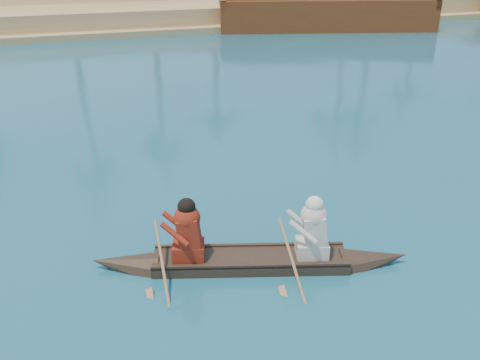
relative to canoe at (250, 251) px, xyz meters
name	(u,v)px	position (x,y,z in m)	size (l,w,h in m)	color
canoe	(250,251)	(0.00, 0.00, 0.00)	(5.25, 2.23, 1.45)	#32261B
barge_mid	(324,15)	(13.31, 23.21, 0.46)	(13.42, 7.53, 2.12)	maroon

